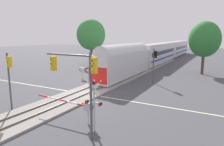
% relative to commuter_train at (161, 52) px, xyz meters
% --- Properties ---
extents(ground_plane, '(220.00, 220.00, 0.00)m').
position_rel_commuter_train_xyz_m(ground_plane, '(-0.00, -32.98, -2.72)').
color(ground_plane, '#47474C').
extents(road_centre_stripe, '(44.00, 0.20, 0.01)m').
position_rel_commuter_train_xyz_m(road_centre_stripe, '(-0.00, -32.98, -2.72)').
color(road_centre_stripe, beige).
rests_on(road_centre_stripe, ground).
extents(railway_track, '(4.40, 80.00, 0.32)m').
position_rel_commuter_train_xyz_m(railway_track, '(-0.00, -32.98, -2.63)').
color(railway_track, gray).
rests_on(railway_track, ground).
extents(commuter_train, '(3.04, 63.85, 5.16)m').
position_rel_commuter_train_xyz_m(commuter_train, '(0.00, 0.00, 0.00)').
color(commuter_train, silver).
rests_on(commuter_train, railway_track).
extents(crossing_gate_near, '(5.81, 0.40, 1.80)m').
position_rel_commuter_train_xyz_m(crossing_gate_near, '(4.70, -39.76, -1.32)').
color(crossing_gate_near, '#B7B7BC').
rests_on(crossing_gate_near, ground).
extents(crossing_signal_mast, '(1.36, 0.44, 3.70)m').
position_rel_commuter_train_xyz_m(crossing_signal_mast, '(6.40, -40.54, -0.46)').
color(crossing_signal_mast, '#B2B2B7').
rests_on(crossing_signal_mast, ground).
extents(crossing_gate_far, '(5.18, 0.40, 1.80)m').
position_rel_commuter_train_xyz_m(crossing_gate_far, '(-4.85, -26.21, -1.34)').
color(crossing_gate_far, '#B7B7BC').
rests_on(crossing_gate_far, ground).
extents(traffic_signal_far_side, '(0.53, 0.38, 4.96)m').
position_rel_commuter_train_xyz_m(traffic_signal_far_side, '(5.54, -23.61, 0.61)').
color(traffic_signal_far_side, '#4C4C51').
rests_on(traffic_signal_far_side, ground).
extents(traffic_signal_near_right, '(4.04, 0.38, 5.78)m').
position_rel_commuter_train_xyz_m(traffic_signal_near_right, '(5.93, -41.65, 1.62)').
color(traffic_signal_near_right, '#4C4C51').
rests_on(traffic_signal_near_right, ground).
extents(traffic_signal_median, '(0.53, 0.38, 5.28)m').
position_rel_commuter_train_xyz_m(traffic_signal_median, '(-2.72, -40.48, 0.82)').
color(traffic_signal_median, '#4C4C51').
rests_on(traffic_signal_median, ground).
extents(oak_far_right, '(5.38, 5.38, 9.28)m').
position_rel_commuter_train_xyz_m(oak_far_right, '(11.04, -12.61, 3.44)').
color(oak_far_right, '#4C3828').
rests_on(oak_far_right, ground).
extents(pine_left_background, '(6.78, 6.78, 10.71)m').
position_rel_commuter_train_xyz_m(pine_left_background, '(-13.80, -11.16, 4.33)').
color(pine_left_background, '#4C3828').
rests_on(pine_left_background, ground).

